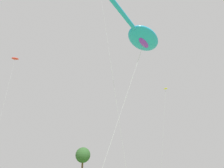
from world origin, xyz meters
name	(u,v)px	position (x,y,z in m)	size (l,w,h in m)	color
big_show_kite	(142,38)	(6.84, 6.00, 16.14)	(10.96, 4.26, 16.78)	#1E8CBF
small_kite_tiny_distant	(15,59)	(0.45, 30.42, 21.08)	(1.59, 2.93, 21.44)	red
small_kite_streamer_purple	(103,9)	(2.98, 8.76, 19.88)	(3.17, 1.53, 22.11)	white
small_kite_bird_shape	(165,94)	(14.20, 8.03, 11.74)	(0.72, 2.32, 12.54)	yellow
tree_oak_left	(83,155)	(29.51, 46.63, 6.81)	(4.51, 4.51, 9.13)	#513823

